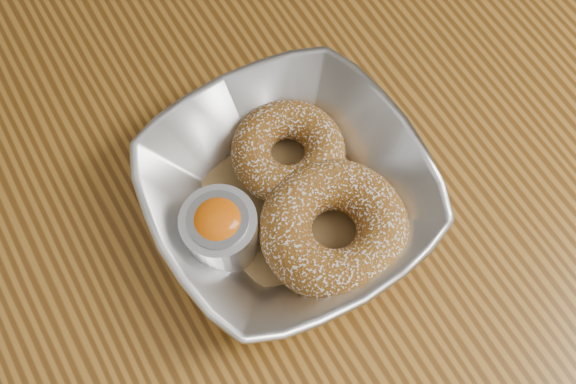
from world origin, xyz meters
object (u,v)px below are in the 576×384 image
table (302,263)px  ramekin (220,230)px  donut_back (288,152)px  donut_front (334,229)px  serving_bowl (288,194)px

table → ramekin: (-0.06, 0.02, 0.13)m
table → donut_back: (0.02, 0.05, 0.13)m
donut_front → ramekin: bearing=151.3°
serving_bowl → donut_front: (0.01, -0.04, 0.00)m
donut_back → ramekin: size_ratio=1.60×
serving_bowl → donut_front: size_ratio=1.89×
ramekin → table: bearing=-15.7°
donut_front → ramekin: (-0.08, 0.04, 0.01)m
donut_front → donut_back: bearing=86.9°
ramekin → donut_back: bearing=23.7°
donut_back → ramekin: 0.09m
serving_bowl → donut_front: serving_bowl is taller
table → ramekin: 0.15m
table → donut_front: donut_front is taller
donut_back → serving_bowl: bearing=-120.4°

